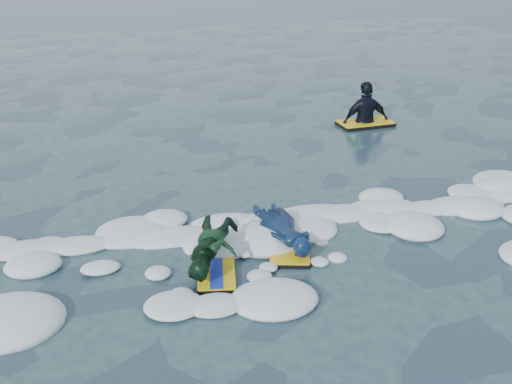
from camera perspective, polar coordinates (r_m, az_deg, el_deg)
ground at (r=8.03m, az=-5.86°, el=-8.56°), size 120.00×120.00×0.00m
foam_band at (r=8.92m, az=-6.82°, el=-5.16°), size 12.00×3.10×0.30m
prone_woman_unit at (r=8.94m, az=2.59°, el=-3.51°), size 0.80×1.59×0.39m
prone_child_unit at (r=8.30m, az=-3.81°, el=-5.23°), size 1.15×1.49×0.53m
waiting_rider_unit at (r=14.46m, az=9.69°, el=6.11°), size 1.27×0.77×1.83m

